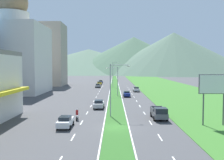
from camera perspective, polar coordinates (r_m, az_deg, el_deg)
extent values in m
plane|color=#424244|center=(34.76, 0.95, -10.73)|extent=(600.00, 600.00, 0.00)
cube|color=#2D6023|center=(94.11, 0.65, -1.90)|extent=(3.20, 240.00, 0.06)
cube|color=#387028|center=(96.40, 12.99, -1.86)|extent=(24.00, 240.00, 0.06)
cube|color=silver|center=(30.61, -8.80, -12.68)|extent=(0.16, 2.80, 0.01)
cube|color=silver|center=(37.95, -6.92, -9.55)|extent=(0.16, 2.80, 0.01)
cube|color=silver|center=(45.40, -5.67, -7.43)|extent=(0.16, 2.80, 0.01)
cube|color=silver|center=(52.91, -4.78, -5.91)|extent=(0.16, 2.80, 0.01)
cube|color=silver|center=(60.46, -4.11, -4.77)|extent=(0.16, 2.80, 0.01)
cube|color=silver|center=(68.03, -3.60, -3.88)|extent=(0.16, 2.80, 0.01)
cube|color=silver|center=(75.62, -3.18, -3.17)|extent=(0.16, 2.80, 0.01)
cube|color=silver|center=(83.22, -2.85, -2.59)|extent=(0.16, 2.80, 0.01)
cube|color=silver|center=(90.83, -2.57, -2.11)|extent=(0.16, 2.80, 0.01)
cube|color=silver|center=(98.45, -2.33, -1.70)|extent=(0.16, 2.80, 0.01)
cube|color=silver|center=(106.07, -2.13, -1.35)|extent=(0.16, 2.80, 0.01)
cube|color=silver|center=(30.70, 10.83, -12.65)|extent=(0.16, 2.80, 0.01)
cube|color=silver|center=(38.03, 8.73, -9.54)|extent=(0.16, 2.80, 0.01)
cube|color=silver|center=(45.47, 7.33, -7.43)|extent=(0.16, 2.80, 0.01)
cube|color=silver|center=(52.97, 6.34, -5.91)|extent=(0.16, 2.80, 0.01)
cube|color=silver|center=(60.51, 5.60, -4.77)|extent=(0.16, 2.80, 0.01)
cube|color=silver|center=(68.07, 5.02, -3.88)|extent=(0.16, 2.80, 0.01)
cube|color=silver|center=(75.66, 4.56, -3.17)|extent=(0.16, 2.80, 0.01)
cube|color=silver|center=(83.26, 4.18, -2.59)|extent=(0.16, 2.80, 0.01)
cube|color=silver|center=(90.86, 3.87, -2.11)|extent=(0.16, 2.80, 0.01)
cube|color=silver|center=(98.48, 3.61, -1.70)|extent=(0.16, 2.80, 0.01)
cube|color=silver|center=(106.10, 3.38, -1.35)|extent=(0.16, 2.80, 0.01)
cube|color=silver|center=(94.12, -0.42, -1.92)|extent=(0.16, 240.00, 0.01)
cube|color=silver|center=(94.13, 1.71, -1.92)|extent=(0.16, 240.00, 0.01)
cube|color=silver|center=(83.85, -21.53, 4.40)|extent=(19.46, 19.46, 20.96)
cylinder|color=beige|center=(85.08, -21.70, 12.80)|extent=(10.21, 10.21, 3.89)
sphere|color=olive|center=(86.04, -21.77, 15.99)|extent=(9.72, 9.72, 9.72)
cube|color=#9E9384|center=(112.20, -14.23, 5.55)|extent=(13.88, 13.88, 26.39)
cone|color=#516B56|center=(322.84, -5.31, 4.32)|extent=(212.47, 212.47, 29.88)
cone|color=#47664C|center=(302.84, 4.94, 5.64)|extent=(174.35, 174.35, 43.02)
cone|color=#516B56|center=(276.38, 13.78, 5.90)|extent=(162.91, 162.91, 43.95)
cylinder|color=#99999E|center=(41.47, -0.37, -2.37)|extent=(0.18, 0.18, 8.69)
cylinder|color=#99999E|center=(41.27, 1.70, 3.43)|extent=(2.98, 0.11, 0.10)
ellipsoid|color=silver|center=(41.32, 3.77, 3.15)|extent=(0.56, 0.28, 0.20)
cylinder|color=#99999E|center=(69.85, 1.30, -0.37)|extent=(0.18, 0.18, 8.08)
cylinder|color=#99999E|center=(69.77, 0.03, 2.82)|extent=(3.10, 0.20, 0.10)
ellipsoid|color=silver|center=(69.84, -1.24, 2.66)|extent=(0.56, 0.28, 0.20)
cylinder|color=#99999E|center=(98.22, 0.19, 1.18)|extent=(0.18, 0.18, 9.90)
cylinder|color=#99999E|center=(98.25, 0.96, 3.98)|extent=(2.63, 0.26, 0.10)
ellipsoid|color=silver|center=(98.35, 1.73, 3.86)|extent=(0.56, 0.28, 0.20)
cylinder|color=#4C4C51|center=(37.71, 19.98, -6.28)|extent=(0.20, 0.20, 4.56)
cylinder|color=#4C4C51|center=(38.74, 23.93, -6.11)|extent=(0.20, 0.20, 4.56)
cube|color=silver|center=(37.71, 22.15, -0.89)|extent=(4.03, 0.16, 2.54)
cube|color=#4C4C51|center=(37.82, 22.08, -0.87)|extent=(4.23, 0.08, 2.74)
cube|color=#B2B2B7|center=(82.76, 5.50, -2.17)|extent=(1.84, 4.55, 0.71)
cube|color=black|center=(82.89, 5.49, -1.74)|extent=(1.58, 2.00, 0.49)
cylinder|color=black|center=(81.48, 6.21, -2.51)|extent=(0.22, 0.64, 0.64)
cylinder|color=black|center=(81.32, 4.97, -2.51)|extent=(0.22, 0.64, 0.64)
cylinder|color=black|center=(84.27, 6.02, -2.32)|extent=(0.22, 0.64, 0.64)
cylinder|color=black|center=(84.12, 4.82, -2.32)|extent=(0.22, 0.64, 0.64)
cube|color=silver|center=(35.28, -10.51, -9.39)|extent=(1.71, 4.34, 0.78)
cube|color=black|center=(34.99, -10.58, -8.46)|extent=(1.47, 1.91, 0.46)
cylinder|color=black|center=(36.82, -11.37, -9.49)|extent=(0.22, 0.64, 0.64)
cylinder|color=black|center=(36.52, -8.82, -9.56)|extent=(0.22, 0.64, 0.64)
cylinder|color=black|center=(34.25, -12.31, -10.46)|extent=(0.22, 0.64, 0.64)
cylinder|color=black|center=(33.94, -9.57, -10.56)|extent=(0.22, 0.64, 0.64)
cube|color=navy|center=(69.02, 3.36, -3.20)|extent=(1.71, 4.65, 0.76)
cube|color=black|center=(69.14, 3.35, -2.70)|extent=(1.47, 2.05, 0.41)
cylinder|color=black|center=(67.68, 4.12, -3.65)|extent=(0.22, 0.64, 0.64)
cylinder|color=black|center=(67.59, 2.72, -3.66)|extent=(0.22, 0.64, 0.64)
cylinder|color=black|center=(70.54, 3.97, -3.38)|extent=(0.22, 0.64, 0.64)
cylinder|color=black|center=(70.46, 2.63, -3.38)|extent=(0.22, 0.64, 0.64)
cube|color=yellow|center=(111.16, -2.88, -0.78)|extent=(1.89, 4.59, 0.76)
cube|color=black|center=(110.94, -2.89, -0.46)|extent=(1.62, 2.02, 0.50)
cylinder|color=black|center=(112.66, -3.30, -0.93)|extent=(0.22, 0.64, 0.64)
cylinder|color=black|center=(112.55, -2.38, -0.93)|extent=(0.22, 0.64, 0.64)
cylinder|color=black|center=(109.83, -3.39, -1.03)|extent=(0.22, 0.64, 0.64)
cylinder|color=black|center=(109.72, -2.45, -1.03)|extent=(0.22, 0.64, 0.64)
cube|color=navy|center=(123.48, -2.57, -0.41)|extent=(1.76, 4.30, 0.68)
cube|color=black|center=(123.27, -2.58, -0.14)|extent=(1.51, 1.89, 0.50)
cylinder|color=black|center=(124.87, -2.93, -0.52)|extent=(0.22, 0.64, 0.64)
cylinder|color=black|center=(124.79, -2.15, -0.52)|extent=(0.22, 0.64, 0.64)
cylinder|color=black|center=(122.22, -3.00, -0.60)|extent=(0.22, 0.64, 0.64)
cylinder|color=black|center=(122.13, -2.21, -0.61)|extent=(0.22, 0.64, 0.64)
cube|color=slate|center=(98.13, -3.20, -1.31)|extent=(1.82, 4.36, 0.74)
cube|color=black|center=(97.91, -3.21, -0.97)|extent=(1.56, 1.92, 0.45)
cylinder|color=black|center=(99.56, -3.65, -1.47)|extent=(0.22, 0.64, 0.64)
cylinder|color=black|center=(99.45, -2.65, -1.47)|extent=(0.22, 0.64, 0.64)
cylinder|color=black|center=(96.87, -3.77, -1.59)|extent=(0.22, 0.64, 0.64)
cylinder|color=black|center=(96.76, -2.74, -1.60)|extent=(0.22, 0.64, 0.64)
cube|color=#B2B2B7|center=(50.24, -3.01, -5.58)|extent=(1.88, 4.54, 0.77)
cube|color=black|center=(49.97, -3.02, -4.88)|extent=(1.62, 2.00, 0.54)
cylinder|color=black|center=(51.75, -3.91, -5.76)|extent=(0.22, 0.64, 0.64)
cylinder|color=black|center=(51.65, -1.91, -5.77)|extent=(0.22, 0.64, 0.64)
cylinder|color=black|center=(48.98, -4.17, -6.27)|extent=(0.22, 0.64, 0.64)
cylinder|color=black|center=(48.87, -2.04, -6.29)|extent=(0.22, 0.64, 0.64)
cube|color=#515459|center=(40.88, 10.55, -7.52)|extent=(2.00, 5.40, 0.80)
cube|color=black|center=(39.19, 10.97, -6.80)|extent=(1.84, 2.00, 0.80)
cube|color=#515459|center=(42.01, 11.56, -6.39)|extent=(0.10, 3.20, 0.44)
cube|color=#515459|center=(41.69, 9.01, -6.43)|extent=(0.10, 3.20, 0.44)
cube|color=#515459|center=(43.35, 9.94, -6.07)|extent=(1.84, 0.10, 0.44)
cylinder|color=black|center=(39.58, 12.34, -8.49)|extent=(0.26, 0.80, 0.80)
cylinder|color=black|center=(39.24, 9.56, -8.56)|extent=(0.26, 0.80, 0.80)
cylinder|color=black|center=(42.70, 11.44, -7.62)|extent=(0.26, 0.80, 0.80)
cylinder|color=black|center=(42.38, 8.86, -7.68)|extent=(0.26, 0.80, 0.80)
cylinder|color=black|center=(40.38, -7.76, -8.36)|extent=(0.10, 0.60, 0.60)
cylinder|color=black|center=(39.02, -8.05, -8.76)|extent=(0.12, 0.60, 0.60)
cube|color=#B2B2B7|center=(39.66, -7.91, -8.31)|extent=(0.20, 1.12, 0.25)
ellipsoid|color=#B2B2B7|center=(39.79, -7.87, -7.75)|extent=(0.24, 0.44, 0.24)
cube|color=maroon|center=(39.43, -7.93, -7.30)|extent=(0.36, 0.28, 0.70)
sphere|color=silver|center=(39.39, -7.93, -6.62)|extent=(0.26, 0.26, 0.26)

